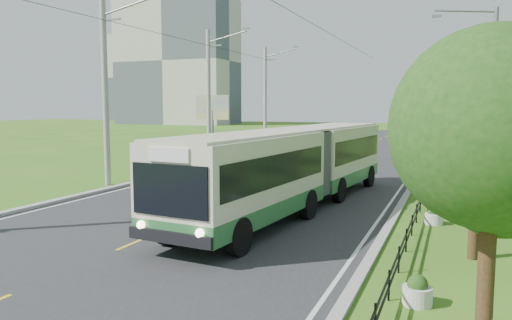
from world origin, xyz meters
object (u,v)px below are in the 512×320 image
Objects in this scene: tree_third at (474,114)px; tree_fourth at (470,120)px; pole_near at (106,91)px; bus at (295,162)px; pole_far at (265,98)px; streetlight_far at (478,98)px; dump_truck at (208,162)px; tree_second at (480,134)px; tree_back at (466,115)px; tree_front at (496,140)px; tree_fifth at (468,113)px; planter_mid at (441,185)px; billboard_left at (213,111)px; pole_mid at (209,96)px; planter_front at (417,292)px; planter_far at (445,167)px; streetlight_mid at (489,93)px; planter_near at (434,216)px.

tree_third is 1.11× the size of tree_fourth.
pole_near reaches higher than bus.
bus is at bearing -168.65° from tree_third.
pole_far reaches higher than streetlight_far.
dump_truck is (-12.69, -19.27, -3.36)m from streetlight_far.
tree_second is 25.91m from streetlight_far.
tree_third is 18.00m from tree_back.
tree_fourth is (-0.00, 18.00, -0.13)m from tree_front.
tree_fifth is at bearing 90.00° from tree_third.
planter_mid is 20.99m from billboard_left.
pole_mid is 30.79m from tree_front.
tree_front is (18.12, -12.86, -1.37)m from pole_near.
tree_back is 8.21× the size of planter_front.
streetlight_far is at bearing 67.08° from tree_back.
planter_mid is (16.86, -19.00, -4.81)m from pole_far.
tree_back is (0.00, 24.00, 0.13)m from tree_second.
tree_second is 6.02m from tree_third.
pole_far is at bearing 146.88° from planter_far.
planter_front is 1.00× the size of planter_mid.
pole_far is at bearing 126.09° from tree_third.
streetlight_mid and streetlight_far have the same top height.
tree_front is 18.23m from planter_mid.
planter_front is 10.52m from bus.
billboard_left is (-19.36, 9.86, 0.28)m from tree_fourth.
tree_second is at bearing -90.00° from tree_fourth.
planter_far is (16.86, -11.00, -4.81)m from pole_far.
planter_front is 1.00× the size of planter_far.
dump_truck is (7.45, -15.27, -2.33)m from billboard_left.
tree_fourth is at bearing -90.00° from tree_back.
streetlight_mid is at bearing 75.68° from planter_near.
tree_back is (-0.00, 6.00, -0.20)m from tree_fifth.
planter_far is at bearing 95.18° from tree_third.
tree_third is 19.90m from streetlight_far.
tree_back is (0.00, 12.00, 0.07)m from tree_fourth.
tree_front is 17.46m from dump_truck.
tree_fourth is 8.62m from planter_far.
pole_near is at bearing -90.00° from pole_mid.
tree_fourth reaches higher than dump_truck.
tree_back is at bearing 90.00° from tree_second.
tree_front is at bearing -43.92° from dump_truck.
tree_fourth is 13.24m from dump_truck.
tree_fourth is at bearing -90.00° from tree_fifth.
tree_front is 31.89m from streetlight_far.
tree_second is 7.91× the size of planter_mid.
pole_near is at bearing 159.26° from tree_second.
streetlight_far is at bearing 76.08° from bus.
streetlight_mid is 5.05m from planter_mid.
streetlight_mid reaches higher than planter_near.
tree_front is at bearing -53.91° from pole_mid.
tree_third reaches higher than tree_fifth.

